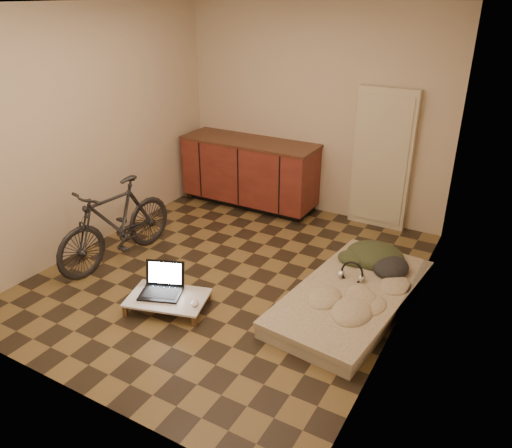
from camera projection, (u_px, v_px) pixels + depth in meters
The scene contains 10 objects.
room_shell at pixel (227, 154), 4.67m from camera, with size 3.50×4.00×2.60m.
cabinets at pixel (250, 172), 6.70m from camera, with size 1.84×0.62×0.91m.
appliance_panel at pixel (382, 160), 5.96m from camera, with size 0.70×0.10×1.70m, color beige.
bicycle at pixel (115, 219), 5.27m from camera, with size 0.45×1.53×0.99m, color black.
futon at pixel (352, 297), 4.68m from camera, with size 1.11×1.99×0.16m.
clothing_pile at pixel (379, 252), 5.04m from camera, with size 0.63×0.53×0.25m, color #303921, non-canonical shape.
headphones at pixel (352, 272), 4.77m from camera, with size 0.25×0.23×0.17m, color black, non-canonical shape.
lap_desk at pixel (168, 298), 4.62m from camera, with size 0.82×0.65×0.12m.
laptop at pixel (162, 287), 4.67m from camera, with size 0.47×0.45×0.26m.
mouse at pixel (195, 303), 4.49m from camera, with size 0.07×0.11×0.04m, color white.
Camera 1 is at (2.47, -3.78, 2.70)m, focal length 35.00 mm.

